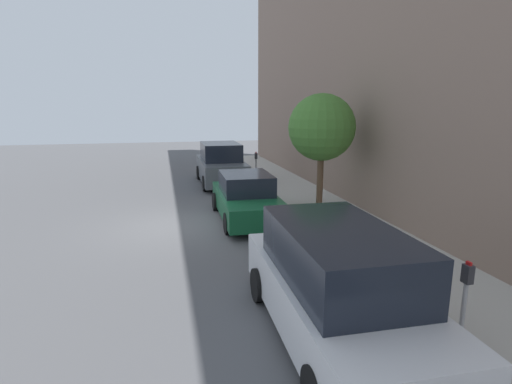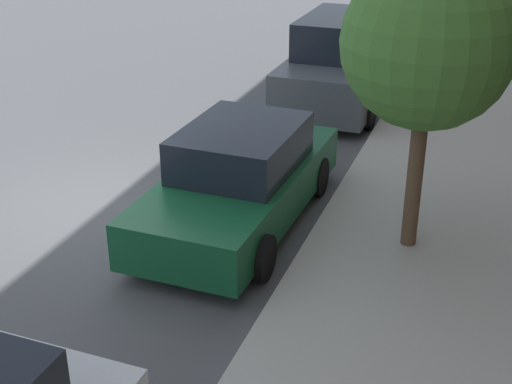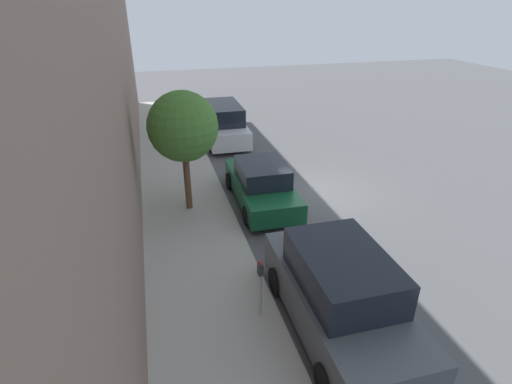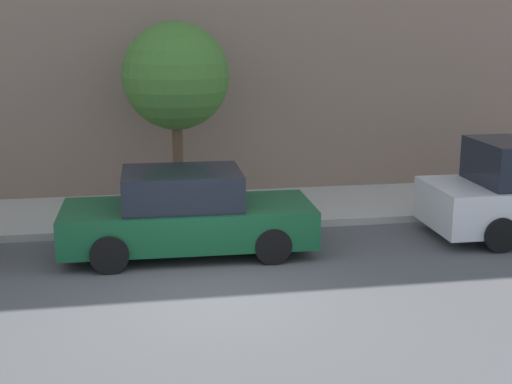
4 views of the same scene
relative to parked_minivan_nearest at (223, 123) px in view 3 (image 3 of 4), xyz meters
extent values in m
plane|color=#515154|center=(-2.29, 6.92, -0.92)|extent=(60.00, 60.00, 0.00)
cube|color=#B2ADA3|center=(2.70, 6.92, -0.85)|extent=(2.98, 32.00, 0.15)
cube|color=silver|center=(0.00, 0.00, -0.28)|extent=(1.99, 4.93, 0.84)
cube|color=black|center=(0.00, 0.00, 0.56)|extent=(1.73, 3.13, 0.84)
cylinder|color=black|center=(-0.90, 1.52, -0.60)|extent=(0.22, 0.65, 0.65)
cylinder|color=black|center=(0.90, 1.52, -0.60)|extent=(0.22, 0.65, 0.65)
cylinder|color=black|center=(-0.90, -1.52, -0.60)|extent=(0.22, 0.65, 0.65)
cylinder|color=black|center=(0.90, -1.52, -0.60)|extent=(0.22, 0.65, 0.65)
cube|color=#14512D|center=(0.03, 7.15, -0.36)|extent=(1.90, 4.54, 0.68)
cube|color=black|center=(0.03, 7.25, 0.30)|extent=(1.63, 2.14, 0.64)
cylinder|color=black|center=(-0.82, 8.54, -0.60)|extent=(0.22, 0.65, 0.65)
cylinder|color=black|center=(0.88, 8.54, -0.60)|extent=(0.22, 0.65, 0.65)
cylinder|color=black|center=(-0.82, 5.75, -0.60)|extent=(0.22, 0.65, 0.65)
cylinder|color=black|center=(0.88, 5.75, -0.60)|extent=(0.22, 0.65, 0.65)
cube|color=#4C5156|center=(0.08, 13.46, -0.22)|extent=(2.00, 4.82, 0.96)
cube|color=black|center=(0.08, 13.46, 0.66)|extent=(1.75, 2.61, 0.80)
cylinder|color=black|center=(-0.85, 14.94, -0.58)|extent=(0.22, 0.69, 0.69)
cylinder|color=black|center=(1.01, 14.94, -0.58)|extent=(0.22, 0.69, 0.69)
cylinder|color=black|center=(-0.85, 11.97, -0.58)|extent=(0.22, 0.69, 0.69)
cylinder|color=black|center=(1.01, 11.97, -0.58)|extent=(0.22, 0.69, 0.69)
cylinder|color=#ADADB2|center=(1.66, -0.88, -0.25)|extent=(0.07, 0.07, 1.05)
cube|color=#2D2D33|center=(1.66, -0.88, 0.41)|extent=(0.11, 0.15, 0.28)
cube|color=red|center=(1.66, -0.88, 0.58)|extent=(0.04, 0.09, 0.05)
cylinder|color=#ADADB2|center=(1.66, 12.76, -0.21)|extent=(0.07, 0.07, 1.12)
cube|color=#2D2D33|center=(1.66, 12.76, 0.49)|extent=(0.11, 0.15, 0.28)
cube|color=red|center=(1.66, 12.76, 0.65)|extent=(0.04, 0.09, 0.05)
cylinder|color=brown|center=(2.60, 7.14, 0.36)|extent=(0.22, 0.22, 2.26)
sphere|color=#42752D|center=(2.60, 7.14, 2.10)|extent=(2.24, 2.24, 2.24)
camera|label=1|loc=(-2.59, -5.47, 2.83)|focal=28.00mm
camera|label=2|loc=(3.59, -1.92, 4.22)|focal=50.00mm
camera|label=3|loc=(3.59, 19.46, 5.75)|focal=28.00mm
camera|label=4|loc=(-12.42, 8.09, 3.21)|focal=50.00mm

